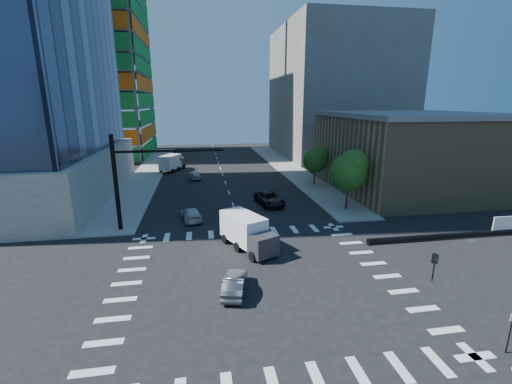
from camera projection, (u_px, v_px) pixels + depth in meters
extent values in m
plane|color=black|center=(260.00, 280.00, 23.69)|extent=(160.00, 160.00, 0.00)
cube|color=silver|center=(260.00, 280.00, 23.68)|extent=(20.00, 20.00, 0.01)
cube|color=gray|center=(288.00, 168.00, 63.81)|extent=(5.00, 60.00, 0.15)
cube|color=gray|center=(149.00, 172.00, 59.83)|extent=(5.00, 60.00, 0.15)
cube|color=#1A8F31|center=(143.00, 42.00, 74.21)|extent=(0.12, 24.00, 49.00)
cube|color=orange|center=(57.00, 28.00, 60.18)|extent=(24.00, 0.12, 49.00)
cube|color=#947F56|center=(409.00, 154.00, 47.38)|extent=(20.00, 22.00, 10.00)
cube|color=slate|center=(414.00, 115.00, 46.03)|extent=(20.50, 22.50, 0.60)
cube|color=slate|center=(335.00, 93.00, 76.88)|extent=(24.00, 30.00, 28.00)
cylinder|color=black|center=(503.00, 233.00, 11.83)|extent=(10.00, 0.24, 0.24)
imported|color=black|center=(433.00, 267.00, 11.71)|extent=(0.16, 0.20, 1.00)
cube|color=white|center=(505.00, 223.00, 11.74)|extent=(0.90, 0.04, 0.50)
cylinder|color=black|center=(116.00, 183.00, 31.64)|extent=(0.40, 0.40, 9.00)
cylinder|color=black|center=(169.00, 151.00, 31.70)|extent=(10.00, 0.24, 0.24)
imported|color=black|center=(181.00, 162.00, 32.14)|extent=(0.16, 0.20, 1.00)
cylinder|color=#382316|center=(347.00, 199.00, 38.70)|extent=(0.20, 0.20, 2.27)
sphere|color=#205316|center=(348.00, 172.00, 37.91)|extent=(4.16, 4.16, 4.16)
sphere|color=#336B23|center=(354.00, 164.00, 37.44)|extent=(3.25, 3.25, 3.25)
cylinder|color=#382316|center=(314.00, 178.00, 50.24)|extent=(0.20, 0.20, 1.92)
sphere|color=#205316|center=(315.00, 161.00, 49.57)|extent=(3.52, 3.52, 3.52)
sphere|color=#336B23|center=(319.00, 155.00, 49.14)|extent=(2.75, 2.75, 2.75)
cylinder|color=black|center=(510.00, 333.00, 16.52)|extent=(0.06, 0.06, 2.20)
imported|color=black|center=(269.00, 198.00, 40.98)|extent=(3.27, 5.78, 1.52)
imported|color=silver|center=(191.00, 214.00, 35.59)|extent=(2.58, 4.57, 1.25)
imported|color=#A1A3A8|center=(195.00, 175.00, 54.51)|extent=(1.77, 3.93, 1.31)
imported|color=#55555A|center=(235.00, 283.00, 22.03)|extent=(2.14, 3.98, 1.25)
cube|color=white|center=(249.00, 231.00, 28.18)|extent=(3.78, 4.90, 2.30)
cube|color=#39383F|center=(249.00, 237.00, 28.33)|extent=(2.51, 2.30, 1.68)
cube|color=silver|center=(173.00, 161.00, 61.00)|extent=(3.86, 5.06, 2.37)
cube|color=#39383F|center=(173.00, 164.00, 61.15)|extent=(2.59, 2.36, 1.73)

